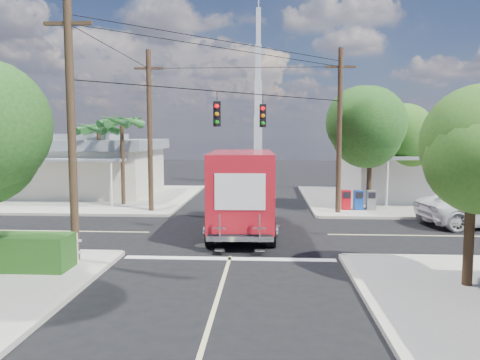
{
  "coord_description": "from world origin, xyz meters",
  "views": [
    {
      "loc": [
        1.32,
        -20.48,
        4.39
      ],
      "look_at": [
        0.0,
        2.0,
        2.2
      ],
      "focal_mm": 35.0,
      "sensor_mm": 36.0,
      "label": 1
    }
  ],
  "objects": [
    {
      "name": "tree_ne_back",
      "position": [
        9.81,
        8.96,
        4.19
      ],
      "size": [
        3.77,
        3.66,
        5.82
      ],
      "color": "#422D1C",
      "rests_on": "sidewalk_ne"
    },
    {
      "name": "tree_se",
      "position": [
        7.01,
        -7.24,
        4.04
      ],
      "size": [
        3.67,
        3.54,
        5.62
      ],
      "color": "#422D1C",
      "rests_on": "sidewalk_se"
    },
    {
      "name": "tree_ne_front",
      "position": [
        7.21,
        6.76,
        4.77
      ],
      "size": [
        4.21,
        4.14,
        6.66
      ],
      "color": "#422D1C",
      "rests_on": "sidewalk_ne"
    },
    {
      "name": "building_ne",
      "position": [
        12.5,
        11.97,
        2.32
      ],
      "size": [
        11.8,
        10.2,
        4.5
      ],
      "color": "beige",
      "rests_on": "sidewalk_ne"
    },
    {
      "name": "utility_poles",
      "position": [
        -1.58,
        1.6,
        4.67
      ],
      "size": [
        12.0,
        10.68,
        9.0
      ],
      "color": "#473321",
      "rests_on": "ground"
    },
    {
      "name": "road_markings",
      "position": [
        0.0,
        -1.47,
        0.01
      ],
      "size": [
        32.0,
        32.0,
        0.01
      ],
      "color": "beige",
      "rests_on": "ground"
    },
    {
      "name": "radio_tower",
      "position": [
        0.5,
        20.0,
        5.64
      ],
      "size": [
        0.8,
        0.8,
        17.0
      ],
      "color": "silver",
      "rests_on": "ground"
    },
    {
      "name": "vending_boxes",
      "position": [
        6.5,
        6.2,
        0.69
      ],
      "size": [
        1.9,
        0.5,
        1.1
      ],
      "color": "red",
      "rests_on": "sidewalk_ne"
    },
    {
      "name": "sidewalk_ne",
      "position": [
        10.88,
        10.88,
        0.07
      ],
      "size": [
        14.12,
        14.12,
        0.14
      ],
      "color": "#A6A196",
      "rests_on": "ground"
    },
    {
      "name": "ground",
      "position": [
        0.0,
        0.0,
        0.0
      ],
      "size": [
        120.0,
        120.0,
        0.0
      ],
      "primitive_type": "plane",
      "color": "black",
      "rests_on": "ground"
    },
    {
      "name": "delivery_truck",
      "position": [
        0.2,
        0.37,
        1.85
      ],
      "size": [
        2.95,
        8.53,
        3.65
      ],
      "color": "black",
      "rests_on": "ground"
    },
    {
      "name": "palm_nw_back",
      "position": [
        -9.5,
        9.0,
        4.67
      ],
      "size": [
        3.01,
        3.08,
        5.19
      ],
      "color": "#422D1C",
      "rests_on": "sidewalk_nw"
    },
    {
      "name": "building_nw",
      "position": [
        -12.0,
        12.46,
        2.22
      ],
      "size": [
        10.8,
        10.2,
        4.3
      ],
      "color": "beige",
      "rests_on": "sidewalk_nw"
    },
    {
      "name": "sidewalk_nw",
      "position": [
        -10.88,
        10.88,
        0.07
      ],
      "size": [
        14.12,
        14.12,
        0.14
      ],
      "color": "#A6A196",
      "rests_on": "ground"
    },
    {
      "name": "palm_nw_front",
      "position": [
        -7.5,
        7.5,
        5.04
      ],
      "size": [
        3.01,
        3.08,
        5.59
      ],
      "color": "#422D1C",
      "rests_on": "sidewalk_nw"
    }
  ]
}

